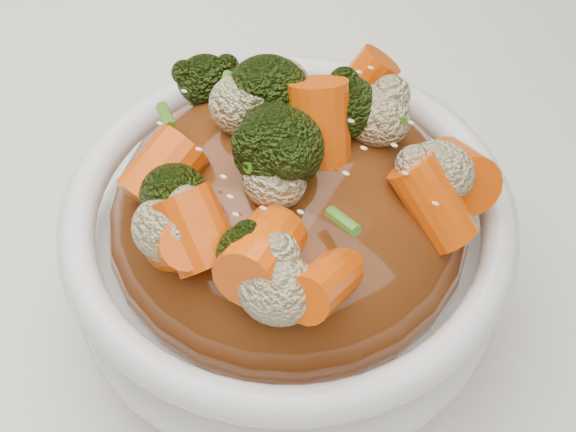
% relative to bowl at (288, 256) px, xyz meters
% --- Properties ---
extents(tablecloth, '(1.20, 0.80, 0.04)m').
position_rel_bowl_xyz_m(tablecloth, '(-0.05, -0.06, -0.06)').
color(tablecloth, white).
rests_on(tablecloth, dining_table).
extents(bowl, '(0.22, 0.22, 0.08)m').
position_rel_bowl_xyz_m(bowl, '(0.00, 0.00, 0.00)').
color(bowl, white).
rests_on(bowl, tablecloth).
extents(sauce_base, '(0.18, 0.18, 0.09)m').
position_rel_bowl_xyz_m(sauce_base, '(0.00, 0.00, 0.03)').
color(sauce_base, '#5A2A0F').
rests_on(sauce_base, bowl).
extents(carrots, '(0.18, 0.18, 0.05)m').
position_rel_bowl_xyz_m(carrots, '(0.00, 0.00, 0.09)').
color(carrots, '#F25507').
rests_on(carrots, sauce_base).
extents(broccoli, '(0.18, 0.18, 0.04)m').
position_rel_bowl_xyz_m(broccoli, '(0.00, 0.00, 0.09)').
color(broccoli, black).
rests_on(broccoli, sauce_base).
extents(cauliflower, '(0.18, 0.18, 0.04)m').
position_rel_bowl_xyz_m(cauliflower, '(0.00, 0.00, 0.09)').
color(cauliflower, beige).
rests_on(cauliflower, sauce_base).
extents(scallions, '(0.13, 0.13, 0.02)m').
position_rel_bowl_xyz_m(scallions, '(0.00, 0.00, 0.09)').
color(scallions, '#3B731A').
rests_on(scallions, sauce_base).
extents(sesame_seeds, '(0.16, 0.16, 0.01)m').
position_rel_bowl_xyz_m(sesame_seeds, '(0.00, 0.00, 0.09)').
color(sesame_seeds, beige).
rests_on(sesame_seeds, sauce_base).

